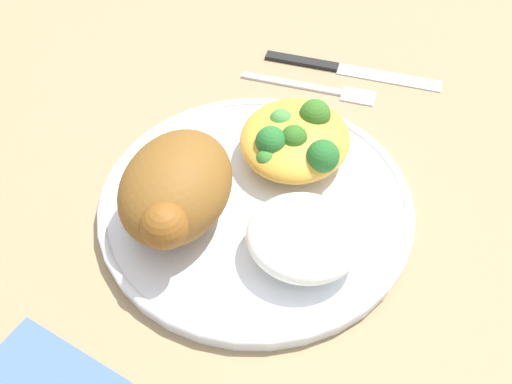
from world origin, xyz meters
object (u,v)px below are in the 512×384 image
(rice_pile, at_px, (304,237))
(mac_cheese_with_broccoli, at_px, (296,139))
(knife, at_px, (337,67))
(fork, at_px, (316,87))
(plate, at_px, (256,205))
(roasted_chicken, at_px, (175,189))

(rice_pile, relative_size, mac_cheese_with_broccoli, 0.87)
(mac_cheese_with_broccoli, xyz_separation_m, knife, (-0.15, 0.00, -0.03))
(fork, bearing_deg, plate, -2.59)
(rice_pile, height_order, mac_cheese_with_broccoli, mac_cheese_with_broccoli)
(knife, bearing_deg, mac_cheese_with_broccoli, -1.52)
(mac_cheese_with_broccoli, bearing_deg, knife, 178.48)
(rice_pile, bearing_deg, plate, -127.33)
(plate, distance_m, mac_cheese_with_broccoli, 0.07)
(roasted_chicken, height_order, fork, roasted_chicken)
(mac_cheese_with_broccoli, bearing_deg, plate, -15.22)
(roasted_chicken, xyz_separation_m, knife, (-0.25, 0.08, -0.05))
(roasted_chicken, height_order, knife, roasted_chicken)
(roasted_chicken, bearing_deg, rice_pile, 88.79)
(rice_pile, xyz_separation_m, mac_cheese_with_broccoli, (-0.10, -0.04, 0.00))
(mac_cheese_with_broccoli, bearing_deg, rice_pile, 19.21)
(fork, xyz_separation_m, knife, (-0.04, 0.01, 0.00))
(rice_pile, height_order, fork, rice_pile)
(roasted_chicken, relative_size, knife, 0.66)
(plate, xyz_separation_m, mac_cheese_with_broccoli, (-0.06, 0.02, 0.03))
(rice_pile, bearing_deg, fork, -168.41)
(rice_pile, distance_m, mac_cheese_with_broccoli, 0.11)
(plate, height_order, mac_cheese_with_broccoli, mac_cheese_with_broccoli)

